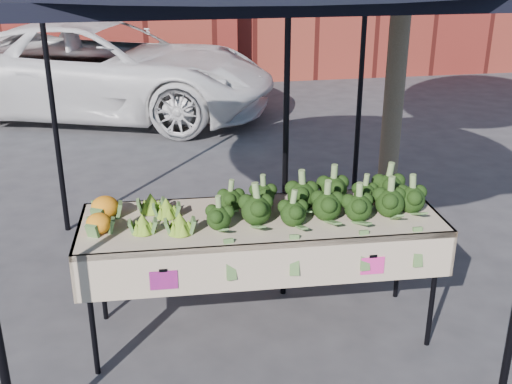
# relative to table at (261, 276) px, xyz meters

# --- Properties ---
(ground) EXTENTS (90.00, 90.00, 0.00)m
(ground) POSITION_rel_table_xyz_m (0.07, -0.14, -0.45)
(ground) COLOR #333336
(table) EXTENTS (2.43, 0.90, 0.90)m
(table) POSITION_rel_table_xyz_m (0.00, 0.00, 0.00)
(table) COLOR #CCB393
(table) RESTS_ON ground
(canopy) EXTENTS (3.16, 3.16, 2.74)m
(canopy) POSITION_rel_table_xyz_m (-0.08, 0.56, 0.92)
(canopy) COLOR black
(canopy) RESTS_ON ground
(broccoli_heap) EXTENTS (1.52, 0.55, 0.24)m
(broccoli_heap) POSITION_rel_table_xyz_m (0.36, 0.03, 0.57)
(broccoli_heap) COLOR black
(broccoli_heap) RESTS_ON table
(romanesco_cluster) EXTENTS (0.41, 0.55, 0.18)m
(romanesco_cluster) POSITION_rel_table_xyz_m (-0.66, 0.04, 0.54)
(romanesco_cluster) COLOR #7FBA2B
(romanesco_cluster) RESTS_ON table
(cauliflower_pair) EXTENTS (0.21, 0.41, 0.16)m
(cauliflower_pair) POSITION_rel_table_xyz_m (-1.03, 0.07, 0.53)
(cauliflower_pair) COLOR orange
(cauliflower_pair) RESTS_ON table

